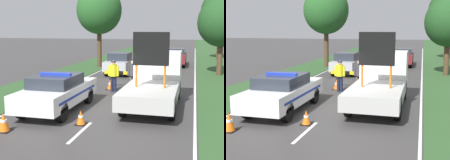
# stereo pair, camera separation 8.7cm
# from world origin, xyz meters

# --- Properties ---
(ground_plane) EXTENTS (160.00, 160.00, 0.00)m
(ground_plane) POSITION_xyz_m (0.00, 0.00, 0.00)
(ground_plane) COLOR #3D3A3A
(lane_markings) EXTENTS (7.56, 59.20, 0.01)m
(lane_markings) POSITION_xyz_m (0.00, 12.01, 0.00)
(lane_markings) COLOR silver
(lane_markings) RESTS_ON ground
(grass_verge_left) EXTENTS (3.56, 120.00, 0.03)m
(grass_verge_left) POSITION_xyz_m (-5.61, 20.00, 0.01)
(grass_verge_left) COLOR #2D5128
(grass_verge_left) RESTS_ON ground
(grass_verge_right) EXTENTS (3.56, 120.00, 0.03)m
(grass_verge_right) POSITION_xyz_m (5.61, 20.00, 0.01)
(grass_verge_right) COLOR #2D5128
(grass_verge_right) RESTS_ON ground
(police_car) EXTENTS (1.91, 4.95, 1.63)m
(police_car) POSITION_xyz_m (-1.91, -0.41, 0.81)
(police_car) COLOR white
(police_car) RESTS_ON ground
(work_truck) EXTENTS (2.17, 5.65, 3.30)m
(work_truck) POSITION_xyz_m (1.91, 1.74, 1.11)
(work_truck) COLOR white
(work_truck) RESTS_ON ground
(road_barrier) EXTENTS (3.40, 0.08, 0.98)m
(road_barrier) POSITION_xyz_m (0.25, 5.09, 0.82)
(road_barrier) COLOR black
(road_barrier) RESTS_ON ground
(police_officer) EXTENTS (0.61, 0.39, 1.70)m
(police_officer) POSITION_xyz_m (-0.62, 3.98, 1.01)
(police_officer) COLOR #191E38
(police_officer) RESTS_ON ground
(pedestrian_civilian) EXTENTS (0.60, 0.38, 1.68)m
(pedestrian_civilian) POSITION_xyz_m (0.37, 4.44, 0.99)
(pedestrian_civilian) COLOR brown
(pedestrian_civilian) RESTS_ON ground
(traffic_cone_near_police) EXTENTS (0.43, 0.43, 0.60)m
(traffic_cone_near_police) POSITION_xyz_m (-0.93, 4.48, 0.30)
(traffic_cone_near_police) COLOR black
(traffic_cone_near_police) RESTS_ON ground
(traffic_cone_centre_front) EXTENTS (0.46, 0.46, 0.64)m
(traffic_cone_centre_front) POSITION_xyz_m (-2.54, -3.42, 0.32)
(traffic_cone_centre_front) COLOR black
(traffic_cone_centre_front) RESTS_ON ground
(traffic_cone_near_truck) EXTENTS (0.38, 0.38, 0.53)m
(traffic_cone_near_truck) POSITION_xyz_m (-0.28, -2.06, 0.26)
(traffic_cone_near_truck) COLOR black
(traffic_cone_near_truck) RESTS_ON ground
(queued_car_sedan_silver) EXTENTS (1.71, 4.03, 1.62)m
(queued_car_sedan_silver) POSITION_xyz_m (-1.78, 10.50, 0.83)
(queued_car_sedan_silver) COLOR #B2B2B7
(queued_car_sedan_silver) RESTS_ON ground
(queued_car_wagon_maroon) EXTENTS (1.84, 4.55, 1.59)m
(queued_car_wagon_maroon) POSITION_xyz_m (1.96, 16.89, 0.83)
(queued_car_wagon_maroon) COLOR maroon
(queued_car_wagon_maroon) RESTS_ON ground
(roadside_tree_near_left) EXTENTS (3.90, 3.90, 6.99)m
(roadside_tree_near_left) POSITION_xyz_m (-4.47, 13.95, 4.92)
(roadside_tree_near_left) COLOR #4C3823
(roadside_tree_near_left) RESTS_ON ground
(roadside_tree_near_right) EXTENTS (3.38, 3.38, 5.64)m
(roadside_tree_near_right) POSITION_xyz_m (5.40, 11.55, 3.84)
(roadside_tree_near_right) COLOR #4C3823
(roadside_tree_near_right) RESTS_ON ground
(roadside_tree_mid_left) EXTENTS (4.05, 4.05, 7.40)m
(roadside_tree_mid_left) POSITION_xyz_m (6.12, 23.42, 5.25)
(roadside_tree_mid_left) COLOR #4C3823
(roadside_tree_mid_left) RESTS_ON ground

